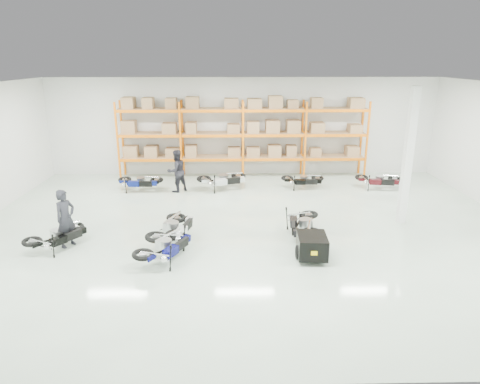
{
  "coord_description": "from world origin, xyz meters",
  "views": [
    {
      "loc": [
        -0.56,
        -12.95,
        5.32
      ],
      "look_at": [
        -0.26,
        0.5,
        1.1
      ],
      "focal_mm": 32.0,
      "sensor_mm": 36.0,
      "label": 1
    }
  ],
  "objects_px": {
    "moto_touring_right": "(303,220)",
    "moto_black_far_left": "(58,233)",
    "person_left": "(66,218)",
    "person_back": "(177,171)",
    "moto_silver_left": "(174,225)",
    "moto_back_a": "(139,179)",
    "moto_back_d": "(379,177)",
    "moto_back_c": "(303,177)",
    "moto_back_b": "(223,177)",
    "moto_blue_centre": "(166,243)",
    "trailer": "(312,246)"
  },
  "relations": [
    {
      "from": "moto_back_c",
      "to": "person_back",
      "type": "bearing_deg",
      "value": 94.14
    },
    {
      "from": "person_left",
      "to": "moto_touring_right",
      "type": "bearing_deg",
      "value": -53.86
    },
    {
      "from": "person_left",
      "to": "moto_blue_centre",
      "type": "bearing_deg",
      "value": -77.03
    },
    {
      "from": "moto_back_b",
      "to": "moto_touring_right",
      "type": "bearing_deg",
      "value": -170.89
    },
    {
      "from": "moto_back_d",
      "to": "moto_touring_right",
      "type": "bearing_deg",
      "value": 151.34
    },
    {
      "from": "trailer",
      "to": "moto_touring_right",
      "type": "bearing_deg",
      "value": 93.42
    },
    {
      "from": "moto_touring_right",
      "to": "person_back",
      "type": "relative_size",
      "value": 1.01
    },
    {
      "from": "moto_blue_centre",
      "to": "trailer",
      "type": "bearing_deg",
      "value": -152.62
    },
    {
      "from": "moto_touring_right",
      "to": "moto_back_d",
      "type": "height_order",
      "value": "moto_touring_right"
    },
    {
      "from": "moto_back_a",
      "to": "person_back",
      "type": "xyz_separation_m",
      "value": [
        1.59,
        -0.14,
        0.38
      ]
    },
    {
      "from": "moto_blue_centre",
      "to": "moto_back_b",
      "type": "height_order",
      "value": "moto_back_b"
    },
    {
      "from": "trailer",
      "to": "moto_back_c",
      "type": "height_order",
      "value": "moto_back_c"
    },
    {
      "from": "moto_silver_left",
      "to": "moto_back_a",
      "type": "relative_size",
      "value": 1.15
    },
    {
      "from": "moto_touring_right",
      "to": "moto_back_a",
      "type": "height_order",
      "value": "moto_touring_right"
    },
    {
      "from": "moto_back_b",
      "to": "moto_black_far_left",
      "type": "bearing_deg",
      "value": 123.46
    },
    {
      "from": "person_left",
      "to": "moto_back_a",
      "type": "bearing_deg",
      "value": 21.36
    },
    {
      "from": "moto_blue_centre",
      "to": "moto_touring_right",
      "type": "height_order",
      "value": "moto_touring_right"
    },
    {
      "from": "trailer",
      "to": "moto_back_b",
      "type": "distance_m",
      "value": 7.13
    },
    {
      "from": "moto_touring_right",
      "to": "moto_back_b",
      "type": "xyz_separation_m",
      "value": [
        -2.55,
        5.06,
        0.02
      ]
    },
    {
      "from": "moto_back_d",
      "to": "person_back",
      "type": "bearing_deg",
      "value": 101.63
    },
    {
      "from": "moto_silver_left",
      "to": "person_left",
      "type": "distance_m",
      "value": 3.13
    },
    {
      "from": "trailer",
      "to": "person_left",
      "type": "bearing_deg",
      "value": 174.98
    },
    {
      "from": "moto_back_a",
      "to": "moto_back_c",
      "type": "relative_size",
      "value": 1.05
    },
    {
      "from": "person_back",
      "to": "moto_silver_left",
      "type": "bearing_deg",
      "value": 57.03
    },
    {
      "from": "moto_black_far_left",
      "to": "trailer",
      "type": "bearing_deg",
      "value": -150.64
    },
    {
      "from": "moto_back_c",
      "to": "person_left",
      "type": "relative_size",
      "value": 0.9
    },
    {
      "from": "moto_silver_left",
      "to": "person_left",
      "type": "height_order",
      "value": "person_left"
    },
    {
      "from": "moto_silver_left",
      "to": "moto_back_a",
      "type": "distance_m",
      "value": 5.73
    },
    {
      "from": "person_left",
      "to": "person_back",
      "type": "bearing_deg",
      "value": 5.88
    },
    {
      "from": "moto_blue_centre",
      "to": "moto_back_a",
      "type": "xyz_separation_m",
      "value": [
        -2.05,
        6.53,
        -0.03
      ]
    },
    {
      "from": "moto_touring_right",
      "to": "moto_back_d",
      "type": "bearing_deg",
      "value": 59.04
    },
    {
      "from": "trailer",
      "to": "person_back",
      "type": "xyz_separation_m",
      "value": [
        -4.45,
        6.4,
        0.47
      ]
    },
    {
      "from": "moto_black_far_left",
      "to": "moto_back_b",
      "type": "relative_size",
      "value": 0.89
    },
    {
      "from": "moto_black_far_left",
      "to": "moto_back_c",
      "type": "relative_size",
      "value": 1.05
    },
    {
      "from": "moto_blue_centre",
      "to": "moto_silver_left",
      "type": "bearing_deg",
      "value": -65.44
    },
    {
      "from": "moto_silver_left",
      "to": "moto_back_d",
      "type": "height_order",
      "value": "moto_silver_left"
    },
    {
      "from": "moto_back_c",
      "to": "moto_back_d",
      "type": "xyz_separation_m",
      "value": [
        3.19,
        -0.15,
        0.03
      ]
    },
    {
      "from": "moto_touring_right",
      "to": "person_back",
      "type": "xyz_separation_m",
      "value": [
        -4.45,
        4.81,
        0.34
      ]
    },
    {
      "from": "moto_black_far_left",
      "to": "moto_back_a",
      "type": "relative_size",
      "value": 1.0
    },
    {
      "from": "moto_black_far_left",
      "to": "moto_back_a",
      "type": "height_order",
      "value": "same"
    },
    {
      "from": "moto_back_d",
      "to": "moto_back_a",
      "type": "bearing_deg",
      "value": 100.64
    },
    {
      "from": "moto_blue_centre",
      "to": "moto_black_far_left",
      "type": "height_order",
      "value": "moto_blue_centre"
    },
    {
      "from": "moto_silver_left",
      "to": "moto_back_d",
      "type": "distance_m",
      "value": 9.6
    },
    {
      "from": "moto_blue_centre",
      "to": "person_back",
      "type": "xyz_separation_m",
      "value": [
        -0.46,
        6.39,
        0.35
      ]
    },
    {
      "from": "moto_touring_right",
      "to": "moto_black_far_left",
      "type": "bearing_deg",
      "value": -166.02
    },
    {
      "from": "trailer",
      "to": "moto_back_a",
      "type": "distance_m",
      "value": 8.9
    },
    {
      "from": "moto_back_b",
      "to": "moto_back_d",
      "type": "xyz_separation_m",
      "value": [
        6.6,
        -0.08,
        -0.06
      ]
    },
    {
      "from": "trailer",
      "to": "moto_back_d",
      "type": "distance_m",
      "value": 7.73
    },
    {
      "from": "moto_touring_right",
      "to": "person_left",
      "type": "height_order",
      "value": "person_left"
    },
    {
      "from": "moto_black_far_left",
      "to": "person_left",
      "type": "bearing_deg",
      "value": -100.89
    }
  ]
}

